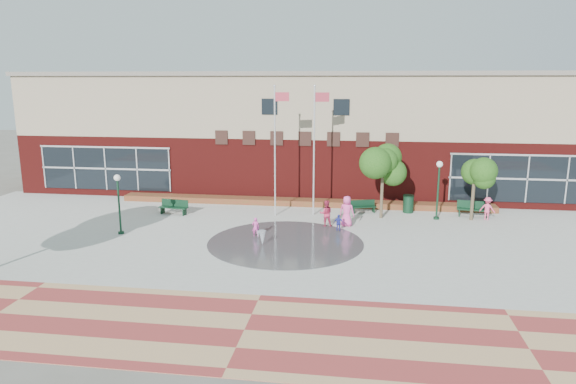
# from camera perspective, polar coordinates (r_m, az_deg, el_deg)

# --- Properties ---
(ground) EXTENTS (120.00, 120.00, 0.00)m
(ground) POSITION_cam_1_polar(r_m,az_deg,el_deg) (25.01, -1.29, -7.78)
(ground) COLOR #666056
(ground) RESTS_ON ground
(plaza_concrete) EXTENTS (46.00, 18.00, 0.01)m
(plaza_concrete) POSITION_cam_1_polar(r_m,az_deg,el_deg) (28.75, -0.00, -5.06)
(plaza_concrete) COLOR #A8A8A0
(plaza_concrete) RESTS_ON ground
(paver_band) EXTENTS (46.00, 6.00, 0.01)m
(paver_band) POSITION_cam_1_polar(r_m,az_deg,el_deg) (18.70, -4.88, -15.05)
(paver_band) COLOR maroon
(paver_band) RESTS_ON ground
(splash_pad) EXTENTS (8.40, 8.40, 0.01)m
(splash_pad) POSITION_cam_1_polar(r_m,az_deg,el_deg) (27.81, -0.29, -5.67)
(splash_pad) COLOR #383A3D
(splash_pad) RESTS_ON ground
(library_building) EXTENTS (44.40, 10.40, 9.20)m
(library_building) POSITION_cam_1_polar(r_m,az_deg,el_deg) (41.02, 2.65, 6.78)
(library_building) COLOR #53100E
(library_building) RESTS_ON ground
(flower_bed) EXTENTS (26.00, 1.20, 0.40)m
(flower_bed) POSITION_cam_1_polar(r_m,az_deg,el_deg) (36.02, 1.69, -1.49)
(flower_bed) COLOR maroon
(flower_bed) RESTS_ON ground
(flagpole_left) EXTENTS (0.98, 0.16, 8.32)m
(flagpole_left) POSITION_cam_1_polar(r_m,az_deg,el_deg) (32.44, -1.39, 5.30)
(flagpole_left) COLOR silver
(flagpole_left) RESTS_ON ground
(flagpole_right) EXTENTS (0.98, 0.39, 8.33)m
(flagpole_right) POSITION_cam_1_polar(r_m,az_deg,el_deg) (32.60, 3.00, 5.36)
(flagpole_right) COLOR silver
(flagpole_right) RESTS_ON ground
(lamp_left) EXTENTS (0.37, 0.37, 3.45)m
(lamp_left) POSITION_cam_1_polar(r_m,az_deg,el_deg) (30.38, -18.31, -0.57)
(lamp_left) COLOR #10321E
(lamp_left) RESTS_ON ground
(lamp_right) EXTENTS (0.39, 0.39, 3.72)m
(lamp_right) POSITION_cam_1_polar(r_m,az_deg,el_deg) (33.21, 16.37, 0.91)
(lamp_right) COLOR #10321E
(lamp_right) RESTS_ON ground
(bench_left) EXTENTS (1.98, 0.82, 0.97)m
(bench_left) POSITION_cam_1_polar(r_m,az_deg,el_deg) (34.33, -12.59, -1.94)
(bench_left) COLOR #10321E
(bench_left) RESTS_ON ground
(bench_mid) EXTENTS (1.73, 0.97, 0.84)m
(bench_mid) POSITION_cam_1_polar(r_m,az_deg,el_deg) (34.28, 8.37, -1.87)
(bench_mid) COLOR #10321E
(bench_mid) RESTS_ON ground
(bench_right) EXTENTS (2.10, 0.89, 1.02)m
(bench_right) POSITION_cam_1_polar(r_m,az_deg,el_deg) (34.94, 19.89, -2.11)
(bench_right) COLOR #10321E
(bench_right) RESTS_ON ground
(trash_can) EXTENTS (0.73, 0.73, 1.19)m
(trash_can) POSITION_cam_1_polar(r_m,az_deg,el_deg) (34.80, 13.22, -1.28)
(trash_can) COLOR #10321E
(trash_can) RESTS_ON ground
(tree_mid) EXTENTS (2.78, 2.78, 4.69)m
(tree_mid) POSITION_cam_1_polar(r_m,az_deg,el_deg) (32.52, 10.51, 2.94)
(tree_mid) COLOR #423626
(tree_mid) RESTS_ON ground
(tree_small_right) EXTENTS (2.23, 2.23, 3.81)m
(tree_small_right) POSITION_cam_1_polar(r_m,az_deg,el_deg) (33.60, 20.00, 1.61)
(tree_small_right) COLOR #423626
(tree_small_right) RESTS_ON ground
(water_jet_a) EXTENTS (0.41, 0.41, 0.79)m
(water_jet_a) POSITION_cam_1_polar(r_m,az_deg,el_deg) (27.40, -2.86, -5.97)
(water_jet_a) COLOR white
(water_jet_a) RESTS_ON ground
(water_jet_b) EXTENTS (0.18, 0.18, 0.41)m
(water_jet_b) POSITION_cam_1_polar(r_m,az_deg,el_deg) (28.60, -3.33, -5.19)
(water_jet_b) COLOR white
(water_jet_b) RESTS_ON ground
(child_splash) EXTENTS (0.44, 0.32, 1.12)m
(child_splash) POSITION_cam_1_polar(r_m,az_deg,el_deg) (28.77, -3.62, -3.92)
(child_splash) COLOR #D1409C
(child_splash) RESTS_ON ground
(adult_red) EXTENTS (0.87, 0.72, 1.61)m
(adult_red) POSITION_cam_1_polar(r_m,az_deg,el_deg) (30.74, 4.24, -2.39)
(adult_red) COLOR #BB2B4E
(adult_red) RESTS_ON ground
(adult_pink) EXTENTS (1.03, 0.81, 1.86)m
(adult_pink) POSITION_cam_1_polar(r_m,az_deg,el_deg) (30.89, 6.55, -2.13)
(adult_pink) COLOR #EF4A9F
(adult_pink) RESTS_ON ground
(child_blue) EXTENTS (0.60, 0.29, 1.00)m
(child_blue) POSITION_cam_1_polar(r_m,az_deg,el_deg) (29.91, 5.65, -3.45)
(child_blue) COLOR #2C31A6
(child_blue) RESTS_ON ground
(person_bench) EXTENTS (1.08, 0.89, 1.46)m
(person_bench) POSITION_cam_1_polar(r_m,az_deg,el_deg) (34.46, 21.28, -1.73)
(person_bench) COLOR #EE4A7B
(person_bench) RESTS_ON ground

